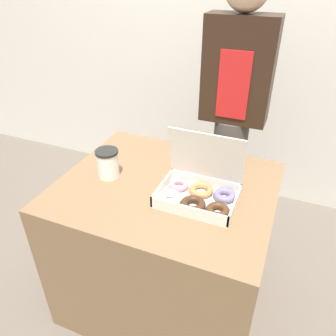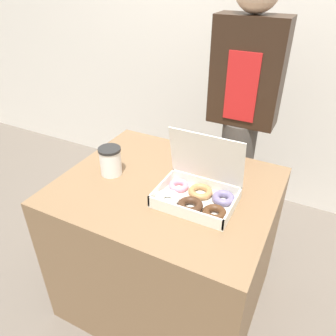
% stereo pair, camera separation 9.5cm
% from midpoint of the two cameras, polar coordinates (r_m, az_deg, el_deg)
% --- Properties ---
extents(ground_plane, '(14.00, 14.00, 0.00)m').
position_cam_midpoint_polar(ground_plane, '(2.03, 1.29, -20.92)').
color(ground_plane, '#665B51').
extents(wall_back, '(10.00, 0.05, 2.60)m').
position_cam_midpoint_polar(wall_back, '(2.42, 15.83, 23.48)').
color(wall_back, silver).
rests_on(wall_back, ground_plane).
extents(table, '(0.96, 0.81, 0.76)m').
position_cam_midpoint_polar(table, '(1.74, 1.44, -13.31)').
color(table, brown).
rests_on(table, ground_plane).
extents(donut_box, '(0.33, 0.26, 0.28)m').
position_cam_midpoint_polar(donut_box, '(1.37, 6.97, -4.44)').
color(donut_box, white).
rests_on(donut_box, table).
extents(coffee_cup, '(0.11, 0.11, 0.14)m').
position_cam_midpoint_polar(coffee_cup, '(1.54, -8.26, 1.21)').
color(coffee_cup, white).
rests_on(coffee_cup, table).
extents(person_customer, '(0.36, 0.22, 1.65)m').
position_cam_midpoint_polar(person_customer, '(1.89, 14.32, 9.88)').
color(person_customer, '#4C4742').
rests_on(person_customer, ground_plane).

